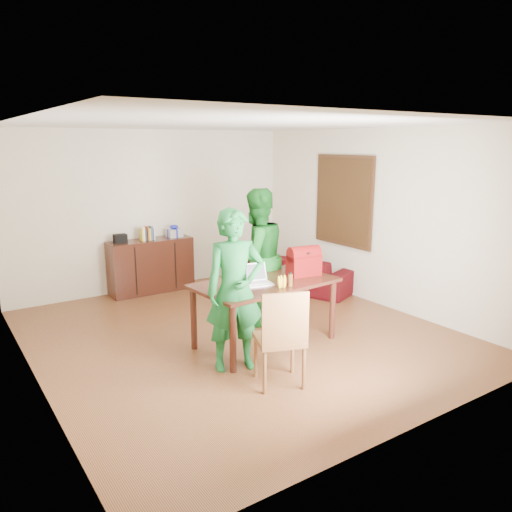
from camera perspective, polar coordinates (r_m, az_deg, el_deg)
room at (r=6.44m, az=-2.46°, el=2.33°), size 5.20×5.70×2.90m
table at (r=6.17m, az=1.04°, el=-3.85°), size 1.81×1.11×0.81m
chair at (r=5.30m, az=2.71°, el=-11.39°), size 0.61×0.60×1.05m
person_near at (r=5.47m, az=-2.41°, el=-3.94°), size 0.76×0.60×1.80m
person_far at (r=6.85m, az=0.04°, el=-0.15°), size 0.93×0.74×1.89m
laptop at (r=5.99m, az=0.25°, el=-2.88°), size 0.37×0.29×0.23m
bananas at (r=5.86m, az=2.98°, el=-3.41°), size 0.18×0.14×0.06m
bottle at (r=5.94m, az=3.95°, el=-2.67°), size 0.07×0.07×0.17m
red_bag at (r=6.42m, az=5.49°, el=-0.89°), size 0.44×0.30×0.30m
sofa at (r=8.69m, az=4.45°, el=-1.75°), size 1.51×2.20×0.60m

